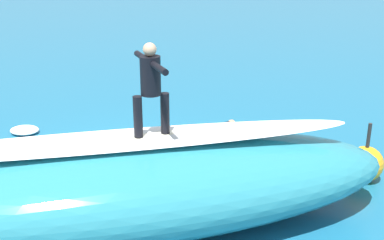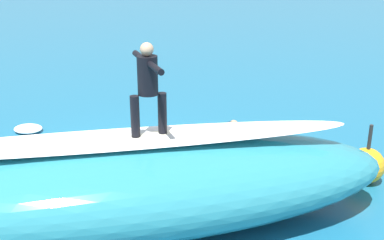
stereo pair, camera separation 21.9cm
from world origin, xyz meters
name	(u,v)px [view 1 (the left image)]	position (x,y,z in m)	size (l,w,h in m)	color
ground_plane	(124,164)	(0.00, 0.00, 0.00)	(120.00, 120.00, 0.00)	#196084
wave_crest	(112,188)	(0.20, 2.64, 0.80)	(9.72, 2.81, 1.59)	teal
wave_foam_lip	(109,141)	(0.20, 2.64, 1.63)	(8.27, 0.98, 0.08)	white
surfboard_riding	(152,137)	(-0.50, 2.59, 1.64)	(1.87, 0.50, 0.08)	#EAE5C6
surfer_riding	(151,83)	(-0.50, 2.59, 2.55)	(0.59, 1.41, 1.51)	black
surfboard_paddling	(218,139)	(-2.33, -1.05, 0.04)	(2.39, 0.53, 0.08)	#EAE5C6
surfer_paddling	(214,134)	(-2.23, -0.97, 0.22)	(1.54, 1.33, 0.33)	black
buoy_marker	(365,163)	(-4.90, 1.49, 0.37)	(0.73, 0.73, 1.25)	orange
foam_patch_near	(48,215)	(1.37, 2.09, 0.06)	(0.89, 0.86, 0.11)	white
foam_patch_mid	(25,130)	(2.54, -2.30, 0.08)	(0.76, 0.65, 0.16)	white
foam_patch_far	(96,165)	(0.60, 0.15, 0.09)	(0.60, 0.59, 0.18)	white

